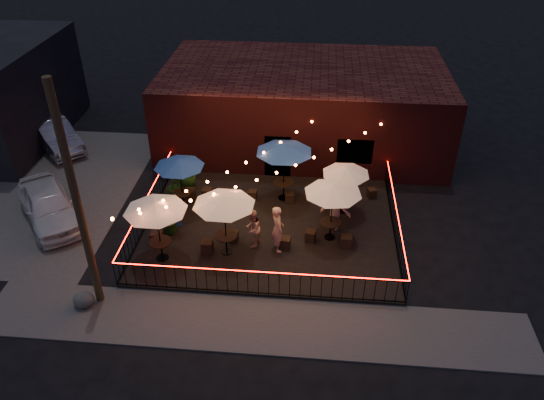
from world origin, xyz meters
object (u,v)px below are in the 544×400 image
Objects in this scene: cafe_table_1 at (179,164)px; cafe_table_2 at (224,201)px; cooler at (173,216)px; utility_pole at (77,204)px; boulder at (84,299)px; cafe_table_0 at (155,207)px; cafe_table_3 at (284,149)px; cafe_table_5 at (346,171)px; cafe_table_4 at (333,190)px.

cafe_table_2 is at bearing -50.83° from cafe_table_1.
cafe_table_1 is 0.91× the size of cafe_table_2.
utility_pole is at bearing -131.64° from cooler.
cooler is at bearing -94.11° from cafe_table_1.
boulder is at bearing -144.25° from cafe_table_2.
cafe_table_3 is at bearing 46.84° from cafe_table_0.
cafe_table_1 is at bearing 90.00° from cafe_table_0.
cooler reaches higher than boulder.
cafe_table_4 is at bearing -106.33° from cafe_table_5.
boulder is (-1.92, -4.69, -0.28)m from cooler.
cafe_table_3 is at bearing 162.68° from cafe_table_5.
cafe_table_4 is 3.35× the size of boulder.
boulder is (-8.26, -4.40, -2.06)m from cafe_table_4.
cafe_table_3 reaches higher than boulder.
cafe_table_5 is at bearing -17.32° from cafe_table_3.
cafe_table_3 reaches higher than cafe_table_0.
utility_pole is 3.19× the size of cafe_table_5.
cafe_table_2 is 5.79m from boulder.
cafe_table_4 is at bearing 27.35° from utility_pole.
cafe_table_2 is 4.35m from cafe_table_3.
boulder is (-2.02, -6.02, -1.94)m from cafe_table_1.
cafe_table_4 is (7.85, 4.06, -1.63)m from utility_pole.
utility_pole is at bearing -130.91° from cafe_table_3.
utility_pole is 2.97× the size of cafe_table_4.
boulder is at bearing -131.44° from cafe_table_3.
boulder is at bearing -151.94° from cafe_table_4.
cooler is 5.08m from boulder.
cafe_table_2 reaches higher than cafe_table_0.
utility_pole is at bearing 39.70° from boulder.
boulder is (-8.81, -6.27, -1.81)m from cafe_table_5.
cafe_table_2 is 3.42× the size of cooler.
cafe_table_4 is at bearing 17.94° from cafe_table_2.
cafe_table_0 is at bearing -151.41° from cafe_table_5.
cafe_table_4 is at bearing -52.77° from cafe_table_3.
cafe_table_3 is 9.70m from boulder.
utility_pole is 9.97× the size of boulder.
utility_pole is 5.73m from cooler.
cafe_table_4 is 9.59m from boulder.
cafe_table_3 is 1.28× the size of cafe_table_5.
cafe_table_0 is 3.90m from boulder.
cooler is 1.08× the size of boulder.
cafe_table_5 is 7.23m from cooler.
cooler is at bearing 177.41° from cafe_table_4.
cafe_table_1 reaches higher than cooler.
cooler is at bearing 67.73° from boulder.
cafe_table_0 is 2.42m from cafe_table_2.
cafe_table_1 is (1.60, 5.68, -1.74)m from utility_pole.
cafe_table_1 is at bearing 74.26° from utility_pole.
utility_pole is 8.98m from cafe_table_4.
cafe_table_2 is 0.92× the size of cafe_table_3.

